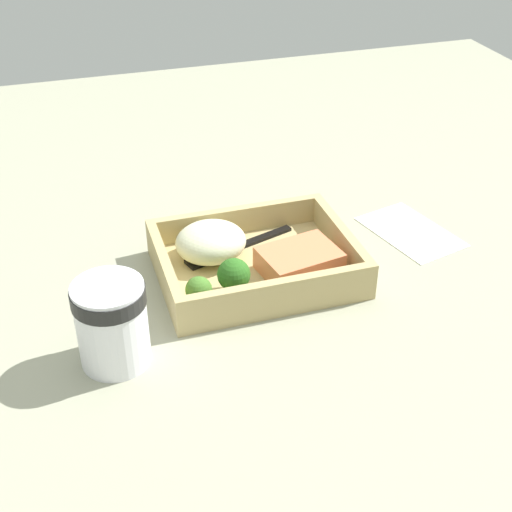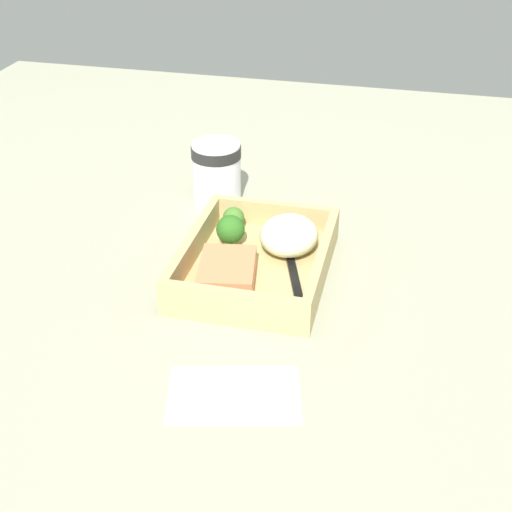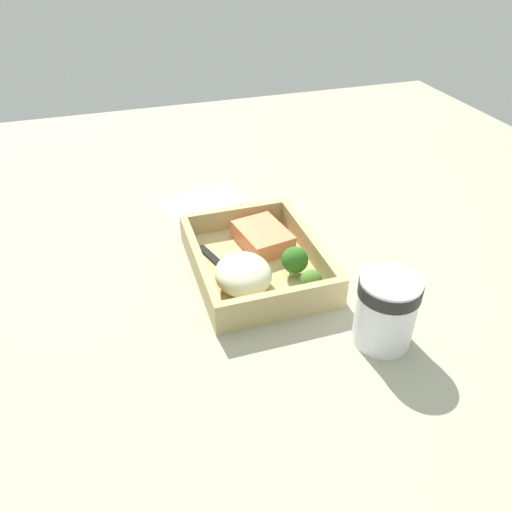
# 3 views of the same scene
# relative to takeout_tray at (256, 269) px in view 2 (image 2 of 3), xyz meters

# --- Properties ---
(ground_plane) EXTENTS (1.60, 1.60, 0.02)m
(ground_plane) POSITION_rel_takeout_tray_xyz_m (0.00, 0.00, -0.02)
(ground_plane) COLOR #999A81
(takeout_tray) EXTENTS (0.24, 0.19, 0.01)m
(takeout_tray) POSITION_rel_takeout_tray_xyz_m (0.00, 0.00, 0.00)
(takeout_tray) COLOR tan
(takeout_tray) RESTS_ON ground_plane
(tray_rim) EXTENTS (0.24, 0.19, 0.04)m
(tray_rim) POSITION_rel_takeout_tray_xyz_m (0.00, 0.00, 0.02)
(tray_rim) COLOR tan
(tray_rim) RESTS_ON takeout_tray
(salmon_fillet) EXTENTS (0.10, 0.08, 0.03)m
(salmon_fillet) POSITION_rel_takeout_tray_xyz_m (-0.05, 0.03, 0.02)
(salmon_fillet) COLOR #E98052
(salmon_fillet) RESTS_ON takeout_tray
(mashed_potatoes) EXTENTS (0.09, 0.08, 0.05)m
(mashed_potatoes) POSITION_rel_takeout_tray_xyz_m (0.05, -0.03, 0.03)
(mashed_potatoes) COLOR beige
(mashed_potatoes) RESTS_ON takeout_tray
(broccoli_floret_1) EXTENTS (0.03, 0.03, 0.04)m
(broccoli_floret_1) POSITION_rel_takeout_tray_xyz_m (0.09, 0.05, 0.02)
(broccoli_floret_1) COLOR #7F9958
(broccoli_floret_1) RESTS_ON takeout_tray
(broccoli_floret_2) EXTENTS (0.04, 0.04, 0.05)m
(broccoli_floret_2) POSITION_rel_takeout_tray_xyz_m (0.04, 0.05, 0.03)
(broccoli_floret_2) COLOR #759E59
(broccoli_floret_2) RESTS_ON takeout_tray
(fork) EXTENTS (0.16, 0.06, 0.00)m
(fork) POSITION_rel_takeout_tray_xyz_m (0.02, -0.04, 0.01)
(fork) COLOR black
(fork) RESTS_ON takeout_tray
(paper_cup) EXTENTS (0.08, 0.08, 0.10)m
(paper_cup) POSITION_rel_takeout_tray_xyz_m (0.19, 0.11, 0.05)
(paper_cup) COLOR white
(paper_cup) RESTS_ON ground_plane
(receipt_slip) EXTENTS (0.12, 0.16, 0.00)m
(receipt_slip) POSITION_rel_takeout_tray_xyz_m (-0.23, -0.03, -0.00)
(receipt_slip) COLOR white
(receipt_slip) RESTS_ON ground_plane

